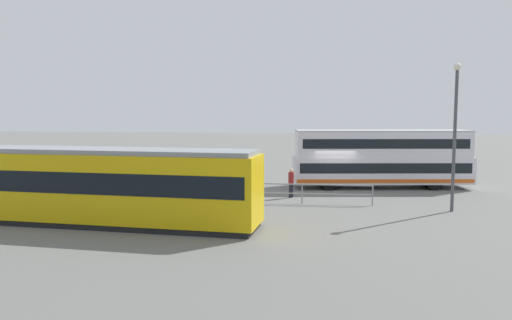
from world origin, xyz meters
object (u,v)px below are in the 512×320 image
Objects in this scene: double_decker_bus at (381,158)px; street_lamp at (455,126)px; info_sign at (229,174)px; tram_yellow at (107,185)px; pedestrian_near_railing at (291,181)px.

street_lamp is (-2.65, 7.34, 2.31)m from double_decker_bus.
street_lamp reaches higher than info_sign.
tram_yellow is 10.86m from pedestrian_near_railing.
street_lamp is at bearing 160.99° from pedestrian_near_railing.
double_decker_bus is 5.23× the size of info_sign.
info_sign is (-4.15, -6.32, -0.24)m from tram_yellow.
street_lamp is (-15.68, -4.99, 2.49)m from tram_yellow.
info_sign is at bearing -123.28° from tram_yellow.
double_decker_bus reaches higher than pedestrian_near_railing.
info_sign is at bearing -6.56° from street_lamp.
tram_yellow is (13.03, 12.33, -0.18)m from double_decker_bus.
pedestrian_near_railing is (5.52, 4.53, -0.94)m from double_decker_bus.
pedestrian_near_railing is 0.76× the size of info_sign.
info_sign reaches higher than pedestrian_near_railing.
tram_yellow is 6.14× the size of info_sign.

